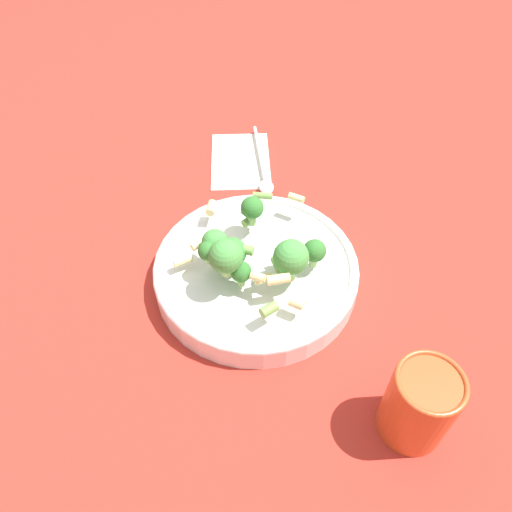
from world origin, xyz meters
The scene contains 6 objects.
ground_plane centered at (0.00, 0.00, 0.00)m, with size 3.00×3.00×0.00m, color #B72D23.
bowl centered at (0.00, 0.00, 0.02)m, with size 0.29×0.29×0.04m.
pasta_salad centered at (0.01, 0.01, 0.08)m, with size 0.22×0.23×0.08m.
cup centered at (-0.01, 0.28, 0.06)m, with size 0.08×0.08×0.11m.
napkin centered at (-0.15, -0.24, 0.00)m, with size 0.18×0.20×0.01m.
spoon centered at (-0.16, -0.18, 0.01)m, with size 0.11×0.18×0.01m.
Camera 1 is at (0.28, 0.36, 0.58)m, focal length 35.00 mm.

